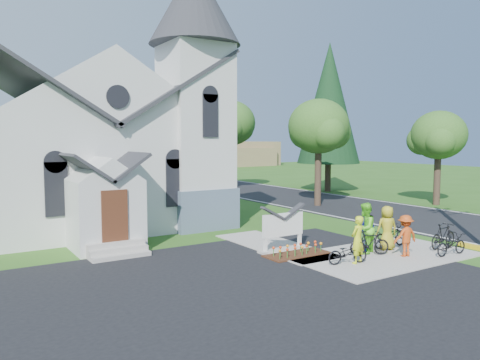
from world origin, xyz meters
TOP-DOWN VIEW (x-y plane):
  - ground at (0.00, 0.00)m, footprint 120.00×120.00m
  - parking_lot at (-7.00, -2.00)m, footprint 20.00×16.00m
  - road at (10.00, 15.00)m, footprint 8.00×90.00m
  - sidewalk at (1.50, 0.50)m, footprint 7.00×4.00m
  - church at (-5.48, 12.48)m, footprint 12.35×12.00m
  - church_sign at (-1.20, 3.20)m, footprint 2.20×0.40m
  - flower_bed at (-1.20, 2.30)m, footprint 2.60×1.10m
  - tree_road_near at (8.50, 12.00)m, footprint 4.00×4.00m
  - tree_road_mid at (9.00, 24.00)m, footprint 4.40×4.40m
  - tree_road_far at (15.50, 8.00)m, footprint 3.60×3.60m
  - conifer at (15.00, 18.00)m, footprint 5.20×5.20m
  - distant_hills at (3.36, 56.33)m, footprint 61.00×10.00m
  - cyclist_0 at (-0.23, 0.19)m, footprint 0.69×0.54m
  - bike_0 at (-0.58, 0.31)m, footprint 1.59×0.89m
  - cyclist_1 at (1.07, 1.05)m, footprint 1.17×1.06m
  - bike_1 at (1.00, 0.74)m, footprint 1.59×1.02m
  - cyclist_2 at (1.43, 1.27)m, footprint 1.11×0.69m
  - bike_2 at (2.71, 1.21)m, footprint 1.86×0.65m
  - cyclist_3 at (2.01, -0.07)m, footprint 1.08×0.73m
  - bike_3 at (4.33, -0.08)m, footprint 1.73×0.61m
  - cyclist_4 at (2.26, 0.99)m, footprint 0.99×0.81m
  - bike_4 at (3.59, -0.92)m, footprint 1.59×0.61m

SIDE VIEW (x-z plane):
  - ground at x=0.00m, z-range 0.00..0.00m
  - parking_lot at x=-7.00m, z-range 0.00..0.02m
  - road at x=10.00m, z-range 0.00..0.02m
  - sidewalk at x=1.50m, z-range 0.00..0.05m
  - flower_bed at x=-1.20m, z-range 0.00..0.07m
  - bike_0 at x=-0.58m, z-range 0.05..0.84m
  - bike_4 at x=3.59m, z-range 0.05..0.88m
  - bike_1 at x=1.00m, z-range 0.05..0.98m
  - bike_2 at x=2.71m, z-range 0.05..1.03m
  - bike_3 at x=4.33m, z-range 0.05..1.07m
  - cyclist_3 at x=2.01m, z-range 0.05..1.60m
  - cyclist_0 at x=-0.23m, z-range 0.05..1.73m
  - cyclist_4 at x=2.26m, z-range 0.05..1.80m
  - cyclist_2 at x=1.43m, z-range 0.05..1.81m
  - cyclist_1 at x=1.07m, z-range 0.05..2.00m
  - church_sign at x=-1.20m, z-range 0.18..1.88m
  - distant_hills at x=3.36m, z-range -0.63..4.97m
  - tree_road_far at x=15.50m, z-range 1.48..7.78m
  - tree_road_near at x=8.50m, z-range 1.68..8.73m
  - church at x=-5.48m, z-range -1.25..11.75m
  - tree_road_mid at x=9.00m, z-range 1.88..9.68m
  - conifer at x=15.00m, z-range 1.19..13.59m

